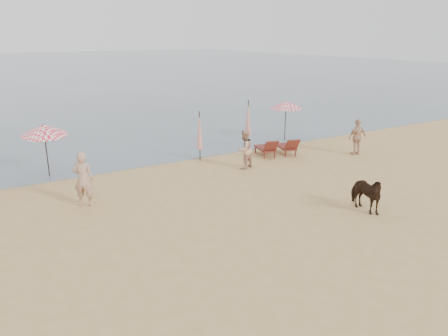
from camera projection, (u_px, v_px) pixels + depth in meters
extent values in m
plane|color=tan|center=(322.00, 255.00, 11.48)|extent=(120.00, 120.00, 0.00)
cube|color=#51606B|center=(4.00, 67.00, 76.89)|extent=(160.00, 140.00, 0.06)
cube|color=maroon|center=(265.00, 148.00, 20.89)|extent=(0.96, 1.48, 0.08)
cube|color=maroon|center=(271.00, 147.00, 20.14)|extent=(0.73, 0.59, 0.60)
cube|color=maroon|center=(285.00, 147.00, 21.18)|extent=(0.96, 1.48, 0.08)
cube|color=maroon|center=(292.00, 145.00, 20.43)|extent=(0.73, 0.59, 0.60)
cylinder|color=black|center=(47.00, 153.00, 17.62)|extent=(0.05, 0.05, 1.99)
cone|color=red|center=(44.00, 130.00, 17.35)|extent=(1.76, 1.79, 0.60)
sphere|color=black|center=(43.00, 125.00, 17.29)|extent=(0.07, 0.07, 0.07)
cylinder|color=black|center=(285.00, 122.00, 23.68)|extent=(0.04, 0.04, 2.01)
cone|color=red|center=(286.00, 105.00, 23.40)|extent=(1.78, 1.78, 0.40)
sphere|color=black|center=(286.00, 101.00, 23.35)|extent=(0.07, 0.07, 0.07)
cylinder|color=black|center=(200.00, 136.00, 19.80)|extent=(0.05, 0.05, 2.29)
cone|color=red|center=(200.00, 130.00, 19.72)|extent=(0.28, 0.28, 1.72)
cylinder|color=black|center=(248.00, 124.00, 22.12)|extent=(0.05, 0.05, 2.44)
cone|color=red|center=(248.00, 118.00, 22.03)|extent=(0.30, 0.30, 1.83)
imported|color=black|center=(365.00, 193.00, 14.18)|extent=(0.75, 1.50, 1.24)
imported|color=tan|center=(83.00, 179.00, 14.56)|extent=(0.82, 0.75, 1.89)
imported|color=tan|center=(244.00, 149.00, 18.72)|extent=(0.99, 0.87, 1.70)
imported|color=tan|center=(357.00, 137.00, 20.89)|extent=(1.05, 0.50, 1.74)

